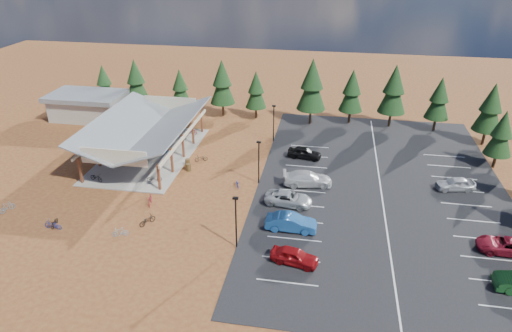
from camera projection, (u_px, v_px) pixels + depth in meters
name	position (u px, v px, depth m)	size (l,w,h in m)	color
ground	(211.00, 188.00, 50.45)	(140.00, 140.00, 0.00)	brown
asphalt_lot	(381.00, 189.00, 50.26)	(27.00, 44.00, 0.04)	black
concrete_pad	(149.00, 154.00, 58.11)	(10.60, 18.60, 0.10)	gray
bike_pavilion	(146.00, 127.00, 56.42)	(11.65, 19.40, 4.97)	#4E3116
outbuilding	(88.00, 105.00, 69.04)	(11.00, 7.00, 3.90)	#ADA593
lamp_post_0	(236.00, 219.00, 39.55)	(0.50, 0.25, 5.14)	black
lamp_post_1	(259.00, 159.00, 50.11)	(0.50, 0.25, 5.14)	black
lamp_post_2	(274.00, 121.00, 60.67)	(0.50, 0.25, 5.14)	black
trash_bin_0	(189.00, 167.00, 53.98)	(0.60, 0.60, 0.90)	#513C1D
trash_bin_1	(188.00, 163.00, 55.09)	(0.60, 0.60, 0.90)	#513C1D
pine_0	(104.00, 82.00, 72.17)	(3.03, 3.03, 7.06)	#382314
pine_1	(136.00, 80.00, 70.39)	(3.58, 3.58, 8.35)	#382314
pine_2	(180.00, 87.00, 69.37)	(3.10, 3.10, 7.21)	#382314
pine_3	(222.00, 82.00, 68.43)	(3.76, 3.76, 8.76)	#382314
pine_4	(256.00, 90.00, 67.94)	(3.14, 3.14, 7.32)	#382314
pine_5	(312.00, 85.00, 65.06)	(4.21, 4.21, 9.81)	#382314
pine_6	(352.00, 91.00, 65.97)	(3.48, 3.48, 8.11)	#382314
pine_7	(394.00, 89.00, 64.42)	(3.94, 3.94, 9.17)	#382314
pine_8	(439.00, 98.00, 63.40)	(3.36, 3.36, 7.83)	#382314
pine_12	(502.00, 133.00, 53.03)	(3.11, 3.11, 7.24)	#382314
pine_13	(491.00, 108.00, 58.78)	(3.63, 3.63, 8.45)	#382314
bike_0	(96.00, 177.00, 51.50)	(0.61, 1.75, 0.92)	black
bike_1	(119.00, 151.00, 57.53)	(0.52, 1.85, 1.11)	#9A9EA2
bike_2	(131.00, 146.00, 59.42)	(0.55, 1.57, 0.82)	navy
bike_3	(155.00, 132.00, 63.38)	(0.50, 1.78, 1.07)	maroon
bike_4	(154.00, 178.00, 51.36)	(0.59, 1.68, 0.88)	black
bike_5	(155.00, 156.00, 56.50)	(0.45, 1.61, 0.96)	#9C9FA4
bike_6	(164.00, 152.00, 57.72)	(0.55, 1.58, 0.83)	#164897
bike_7	(191.00, 131.00, 63.78)	(0.47, 1.65, 0.99)	maroon
bike_8	(55.00, 222.00, 43.64)	(0.53, 1.52, 0.80)	black
bike_9	(7.00, 207.00, 45.93)	(0.47, 1.66, 1.00)	gray
bike_10	(53.00, 225.00, 43.14)	(0.63, 1.80, 0.95)	navy
bike_11	(150.00, 200.00, 47.16)	(0.51, 1.79, 1.08)	maroon
bike_12	(147.00, 220.00, 43.86)	(0.64, 1.83, 0.96)	black
bike_13	(120.00, 232.00, 42.09)	(0.44, 1.55, 0.93)	#979CA1
bike_14	(237.00, 183.00, 50.54)	(0.53, 1.52, 0.80)	navy
bike_16	(201.00, 158.00, 56.27)	(0.55, 1.58, 0.83)	black
car_0	(294.00, 256.00, 38.48)	(1.65, 4.09, 1.39)	maroon
car_1	(291.00, 223.00, 42.84)	(1.68, 4.83, 1.59)	#1C4E8D
car_2	(289.00, 198.00, 47.01)	(2.27, 4.92, 1.37)	#A5A9AD
car_3	(307.00, 179.00, 50.66)	(2.22, 5.47, 1.59)	silver
car_4	(305.00, 153.00, 56.94)	(1.68, 4.17, 1.42)	black
car_6	(506.00, 245.00, 39.87)	(2.23, 4.84, 1.35)	maroon
car_8	(455.00, 184.00, 49.75)	(1.68, 4.17, 1.42)	#B0B2B8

